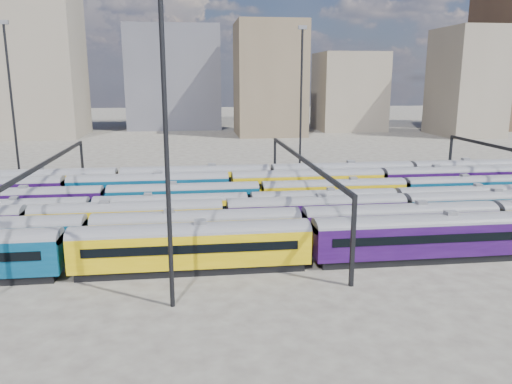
{
  "coord_description": "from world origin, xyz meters",
  "views": [
    {
      "loc": [
        -3.12,
        -58.42,
        17.34
      ],
      "look_at": [
        4.85,
        3.73,
        3.0
      ],
      "focal_mm": 35.0,
      "sensor_mm": 36.0,
      "label": 1
    }
  ],
  "objects": [
    {
      "name": "rake_0",
      "position": [
        7.64,
        -15.0,
        2.86
      ],
      "size": [
        132.26,
        3.22,
        5.44
      ],
      "color": "black",
      "rests_on": "ground"
    },
    {
      "name": "rake_6",
      "position": [
        -2.71,
        15.0,
        2.89
      ],
      "size": [
        156.26,
        3.26,
        5.51
      ],
      "color": "black",
      "rests_on": "ground"
    },
    {
      "name": "rake_1",
      "position": [
        7.81,
        -10.0,
        2.74
      ],
      "size": [
        127.02,
        3.1,
        5.22
      ],
      "color": "black",
      "rests_on": "ground"
    },
    {
      "name": "mast_2",
      "position": [
        -5.0,
        -22.0,
        13.97
      ],
      "size": [
        1.4,
        0.5,
        25.6
      ],
      "color": "black",
      "rests_on": "ground"
    },
    {
      "name": "mast_3",
      "position": [
        15.0,
        24.0,
        13.97
      ],
      "size": [
        1.4,
        0.5,
        25.6
      ],
      "color": "black",
      "rests_on": "ground"
    },
    {
      "name": "gantry_1",
      "position": [
        -20.0,
        0.0,
        6.79
      ],
      "size": [
        0.35,
        40.35,
        8.03
      ],
      "color": "black",
      "rests_on": "ground"
    },
    {
      "name": "mast_1",
      "position": [
        -30.0,
        22.0,
        13.97
      ],
      "size": [
        1.4,
        0.5,
        25.6
      ],
      "color": "black",
      "rests_on": "ground"
    },
    {
      "name": "rake_3",
      "position": [
        -5.8,
        0.0,
        2.39
      ],
      "size": [
        92.58,
        2.72,
        4.55
      ],
      "color": "black",
      "rests_on": "ground"
    },
    {
      "name": "rake_5",
      "position": [
        13.08,
        10.0,
        2.87
      ],
      "size": [
        154.93,
        3.23,
        5.46
      ],
      "color": "black",
      "rests_on": "ground"
    },
    {
      "name": "gantry_2",
      "position": [
        10.0,
        0.0,
        6.79
      ],
      "size": [
        0.35,
        40.35,
        8.03
      ],
      "color": "black",
      "rests_on": "ground"
    },
    {
      "name": "ground",
      "position": [
        0.0,
        0.0,
        0.0
      ],
      "size": [
        500.0,
        500.0,
        0.0
      ],
      "primitive_type": "plane",
      "color": "#413C37",
      "rests_on": "ground"
    },
    {
      "name": "rake_4",
      "position": [
        15.52,
        5.0,
        2.56
      ],
      "size": [
        98.87,
        2.9,
        4.87
      ],
      "color": "black",
      "rests_on": "ground"
    },
    {
      "name": "skyline",
      "position": [
        104.75,
        105.73,
        20.83
      ],
      "size": [
        399.22,
        60.48,
        50.03
      ],
      "color": "#665B4C",
      "rests_on": "ground"
    },
    {
      "name": "rake_2",
      "position": [
        -20.71,
        -5.0,
        2.69
      ],
      "size": [
        124.84,
        3.04,
        5.13
      ],
      "color": "black",
      "rests_on": "ground"
    }
  ]
}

